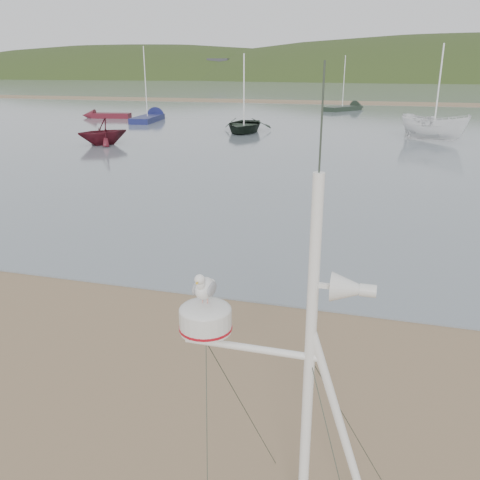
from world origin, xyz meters
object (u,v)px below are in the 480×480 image
(dinghy_red_far, at_px, (101,115))
(sailboat_blue_near, at_px, (154,117))
(boat_dark, at_px, (244,97))
(mast_rig, at_px, (298,459))
(boat_white, at_px, (437,104))
(boat_red, at_px, (101,119))
(sailboat_dark_mid, at_px, (351,108))

(dinghy_red_far, relative_size, sailboat_blue_near, 0.67)
(boat_dark, distance_m, dinghy_red_far, 18.49)
(mast_rig, distance_m, boat_white, 33.49)
(boat_red, xyz_separation_m, sailboat_dark_mid, (13.56, 33.34, -1.36))
(mast_rig, distance_m, boat_red, 31.00)
(boat_red, height_order, sailboat_blue_near, sailboat_blue_near)
(boat_white, relative_size, sailboat_dark_mid, 0.75)
(boat_dark, distance_m, boat_white, 13.91)
(sailboat_dark_mid, bearing_deg, boat_red, -112.14)
(sailboat_dark_mid, bearing_deg, boat_white, -74.16)
(boat_red, bearing_deg, sailboat_dark_mid, 107.50)
(dinghy_red_far, height_order, sailboat_blue_near, sailboat_blue_near)
(mast_rig, relative_size, boat_dark, 0.93)
(mast_rig, distance_m, boat_dark, 36.29)
(boat_dark, height_order, boat_white, boat_dark)
(boat_dark, bearing_deg, boat_white, -10.56)
(sailboat_blue_near, bearing_deg, boat_white, -19.55)
(sailboat_dark_mid, bearing_deg, mast_rig, -86.43)
(boat_white, relative_size, dinghy_red_far, 0.98)
(mast_rig, xyz_separation_m, sailboat_blue_near, (-21.30, 42.12, -0.89))
(boat_dark, xyz_separation_m, sailboat_blue_near, (-11.11, 7.32, -2.40))
(boat_dark, bearing_deg, dinghy_red_far, 152.34)
(boat_red, xyz_separation_m, dinghy_red_far, (-9.76, 16.33, -1.37))
(boat_dark, distance_m, sailboat_dark_mid, 25.26)
(sailboat_blue_near, bearing_deg, boat_red, -76.12)
(mast_rig, height_order, sailboat_blue_near, sailboat_blue_near)
(boat_red, height_order, dinghy_red_far, boat_red)
(mast_rig, relative_size, dinghy_red_far, 0.98)
(boat_dark, height_order, boat_red, boat_dark)
(boat_red, relative_size, boat_white, 0.66)
(boat_white, xyz_separation_m, sailboat_dark_mid, (-7.33, 25.83, -2.22))
(boat_dark, relative_size, dinghy_red_far, 1.05)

